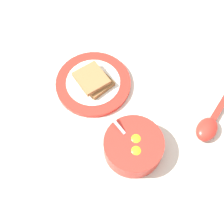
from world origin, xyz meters
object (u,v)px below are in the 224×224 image
object	(u,v)px
egg_bowl	(133,146)
soup_spoon	(209,125)
toast_sandwich	(93,80)
toast_plate	(93,83)

from	to	relation	value
egg_bowl	soup_spoon	distance (m)	0.20
egg_bowl	soup_spoon	world-z (taller)	egg_bowl
toast_sandwich	toast_plate	bearing A→B (deg)	-81.07
toast_plate	toast_sandwich	world-z (taller)	toast_sandwich
toast_plate	soup_spoon	world-z (taller)	soup_spoon
soup_spoon	toast_sandwich	bearing A→B (deg)	-38.61
soup_spoon	toast_plate	bearing A→B (deg)	-39.01
egg_bowl	toast_plate	distance (m)	0.22
toast_sandwich	soup_spoon	world-z (taller)	toast_sandwich
egg_bowl	toast_sandwich	bearing A→B (deg)	-77.04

